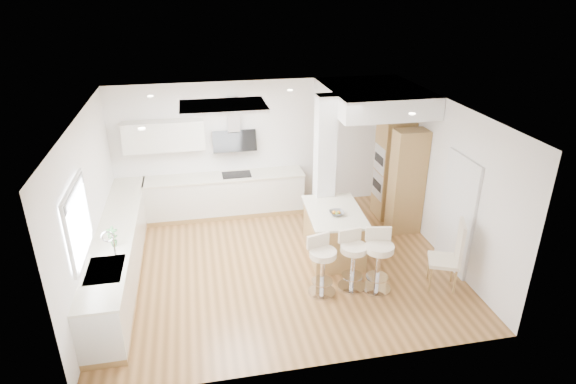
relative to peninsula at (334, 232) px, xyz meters
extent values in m
plane|color=#A16E3B|center=(-1.05, -0.19, -0.45)|extent=(6.00, 6.00, 0.00)
cube|color=white|center=(-1.05, -0.19, -0.45)|extent=(6.00, 5.00, 0.02)
cube|color=white|center=(-1.05, 2.31, 0.95)|extent=(6.00, 0.04, 2.80)
cube|color=white|center=(-4.05, -0.19, 0.95)|extent=(0.04, 5.00, 2.80)
cube|color=white|center=(1.95, -0.19, 0.95)|extent=(0.04, 5.00, 2.80)
cube|color=white|center=(-1.85, 0.41, 2.33)|extent=(1.40, 0.95, 0.05)
cube|color=white|center=(-1.85, 0.41, 2.31)|extent=(1.25, 0.80, 0.03)
cylinder|color=white|center=(-3.05, 1.31, 2.34)|extent=(0.10, 0.10, 0.02)
cylinder|color=white|center=(-3.05, -0.69, 2.34)|extent=(0.10, 0.10, 0.02)
cylinder|color=white|center=(-0.55, 1.31, 2.34)|extent=(0.10, 0.10, 0.02)
cylinder|color=white|center=(0.95, 0.81, 2.34)|extent=(0.10, 0.10, 0.02)
cylinder|color=white|center=(0.95, -0.69, 2.34)|extent=(0.10, 0.10, 0.02)
cube|color=white|center=(-4.01, -1.09, 1.20)|extent=(0.03, 1.15, 0.95)
cube|color=white|center=(-4.00, -1.09, 1.71)|extent=(0.04, 1.28, 0.06)
cube|color=white|center=(-4.00, -1.09, 0.70)|extent=(0.04, 1.28, 0.06)
cube|color=white|center=(-4.00, -1.70, 1.20)|extent=(0.04, 0.06, 0.95)
cube|color=white|center=(-4.00, -0.48, 1.20)|extent=(0.04, 0.06, 0.95)
cube|color=#979A9F|center=(-3.98, -1.09, 1.63)|extent=(0.03, 1.18, 0.14)
cube|color=#464037|center=(1.94, -0.79, 0.55)|extent=(0.02, 0.90, 2.00)
cube|color=white|center=(1.92, -0.79, 0.55)|extent=(0.05, 1.00, 2.10)
cube|color=#AE864A|center=(-3.75, 0.06, -0.40)|extent=(0.60, 4.50, 0.10)
cube|color=silver|center=(-3.75, 0.06, 0.03)|extent=(0.60, 4.50, 0.76)
cube|color=#EAE3C7|center=(-3.75, 0.06, 0.43)|extent=(0.63, 4.50, 0.04)
cube|color=silver|center=(-3.75, -1.19, 0.44)|extent=(0.50, 0.75, 0.02)
cube|color=silver|center=(-3.75, -1.37, 0.39)|extent=(0.40, 0.34, 0.10)
cube|color=silver|center=(-3.75, -1.01, 0.39)|extent=(0.40, 0.34, 0.10)
cylinder|color=silver|center=(-3.63, -0.89, 0.63)|extent=(0.02, 0.02, 0.36)
torus|color=silver|center=(-3.70, -0.89, 0.81)|extent=(0.18, 0.02, 0.18)
imported|color=#427B3F|center=(-3.70, -0.54, 0.62)|extent=(0.17, 0.12, 0.33)
cube|color=#AE864A|center=(-1.80, 2.01, -0.40)|extent=(3.30, 0.60, 0.10)
cube|color=silver|center=(-1.80, 2.01, 0.03)|extent=(3.30, 0.60, 0.76)
cube|color=#EAE3C7|center=(-1.80, 2.01, 0.43)|extent=(3.33, 0.63, 0.04)
cube|color=black|center=(-1.55, 2.01, 0.46)|extent=(0.60, 0.40, 0.01)
cube|color=silver|center=(-2.95, 2.14, 1.35)|extent=(1.60, 0.34, 0.60)
cube|color=silver|center=(-1.55, 2.21, 1.70)|extent=(0.25, 0.18, 0.70)
cube|color=black|center=(-1.55, 2.13, 1.15)|extent=(0.90, 0.26, 0.44)
cube|color=white|center=(0.00, 0.76, 0.95)|extent=(0.35, 0.35, 2.80)
cube|color=white|center=(1.05, 1.21, 2.15)|extent=(1.78, 2.20, 0.40)
cube|color=#AE864A|center=(1.63, 1.31, 0.60)|extent=(0.62, 0.62, 2.10)
cube|color=#AE864A|center=(1.63, 0.61, 0.60)|extent=(0.62, 0.40, 2.10)
cube|color=silver|center=(1.32, 1.31, 0.85)|extent=(0.02, 0.55, 0.55)
cube|color=silver|center=(1.32, 1.31, 0.27)|extent=(0.02, 0.55, 0.55)
cube|color=black|center=(1.31, 1.31, 0.85)|extent=(0.01, 0.45, 0.18)
cube|color=black|center=(1.31, 1.31, 0.27)|extent=(0.01, 0.45, 0.18)
cube|color=#AE864A|center=(0.00, 0.00, -0.02)|extent=(0.97, 1.43, 0.85)
cube|color=#EAE3C7|center=(0.00, 0.00, 0.42)|extent=(1.06, 1.52, 0.04)
imported|color=slate|center=(-0.01, -0.15, 0.47)|extent=(0.27, 0.27, 0.06)
sphere|color=orange|center=(0.03, -0.15, 0.47)|extent=(0.07, 0.07, 0.07)
sphere|color=orange|center=(-0.05, -0.12, 0.47)|extent=(0.07, 0.07, 0.07)
sphere|color=olive|center=(-0.01, -0.19, 0.47)|extent=(0.07, 0.07, 0.07)
cylinder|color=silver|center=(-0.51, -1.13, -0.43)|extent=(0.55, 0.55, 0.03)
cylinder|color=silver|center=(-0.51, -1.13, -0.09)|extent=(0.09, 0.09, 0.67)
cylinder|color=silver|center=(-0.51, -1.13, -0.22)|extent=(0.43, 0.43, 0.02)
cylinder|color=beige|center=(-0.51, -1.13, 0.29)|extent=(0.53, 0.53, 0.10)
cube|color=beige|center=(-0.56, -0.97, 0.44)|extent=(0.39, 0.15, 0.23)
cylinder|color=silver|center=(0.01, -1.08, -0.43)|extent=(0.51, 0.51, 0.03)
cylinder|color=silver|center=(0.01, -1.08, -0.09)|extent=(0.08, 0.08, 0.67)
cylinder|color=silver|center=(0.01, -1.08, -0.22)|extent=(0.39, 0.39, 0.02)
cylinder|color=beige|center=(0.01, -1.08, 0.29)|extent=(0.49, 0.49, 0.10)
cube|color=beige|center=(-0.01, -0.91, 0.45)|extent=(0.39, 0.11, 0.23)
cylinder|color=silver|center=(0.39, -1.21, -0.43)|extent=(0.55, 0.55, 0.03)
cylinder|color=silver|center=(0.39, -1.21, -0.07)|extent=(0.09, 0.09, 0.70)
cylinder|color=silver|center=(0.39, -1.21, -0.21)|extent=(0.43, 0.43, 0.02)
cylinder|color=beige|center=(0.39, -1.21, 0.33)|extent=(0.53, 0.53, 0.11)
cube|color=beige|center=(0.42, -1.04, 0.49)|extent=(0.41, 0.12, 0.24)
cube|color=beige|center=(1.46, -1.34, 0.04)|extent=(0.62, 0.62, 0.06)
cube|color=beige|center=(1.65, -1.42, 0.39)|extent=(0.22, 0.43, 0.75)
cylinder|color=#AE864A|center=(1.21, -1.44, -0.22)|extent=(0.05, 0.05, 0.46)
cylinder|color=#AE864A|center=(1.36, -1.09, -0.22)|extent=(0.05, 0.05, 0.46)
cylinder|color=#AE864A|center=(1.56, -1.59, -0.22)|extent=(0.05, 0.05, 0.46)
cylinder|color=#AE864A|center=(1.71, -1.24, -0.22)|extent=(0.05, 0.05, 0.46)
camera|label=1|loc=(-2.32, -7.37, 4.26)|focal=30.00mm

